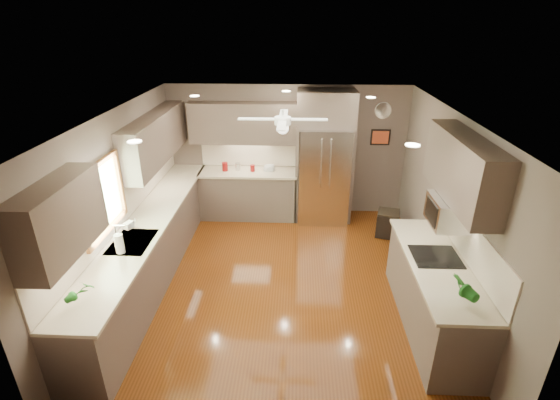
# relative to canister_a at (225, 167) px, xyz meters

# --- Properties ---
(floor) EXTENTS (5.00, 5.00, 0.00)m
(floor) POSITION_rel_canister_a_xyz_m (1.16, -2.19, -1.02)
(floor) COLOR #4B220A
(floor) RESTS_ON ground
(ceiling) EXTENTS (5.00, 5.00, 0.00)m
(ceiling) POSITION_rel_canister_a_xyz_m (1.16, -2.19, 1.48)
(ceiling) COLOR white
(ceiling) RESTS_ON ground
(wall_back) EXTENTS (4.50, 0.00, 4.50)m
(wall_back) POSITION_rel_canister_a_xyz_m (1.16, 0.31, 0.23)
(wall_back) COLOR brown
(wall_back) RESTS_ON ground
(wall_front) EXTENTS (4.50, 0.00, 4.50)m
(wall_front) POSITION_rel_canister_a_xyz_m (1.16, -4.69, 0.23)
(wall_front) COLOR brown
(wall_front) RESTS_ON ground
(wall_left) EXTENTS (0.00, 5.00, 5.00)m
(wall_left) POSITION_rel_canister_a_xyz_m (-1.09, -2.19, 0.23)
(wall_left) COLOR brown
(wall_left) RESTS_ON ground
(wall_right) EXTENTS (0.00, 5.00, 5.00)m
(wall_right) POSITION_rel_canister_a_xyz_m (3.41, -2.19, 0.23)
(wall_right) COLOR brown
(wall_right) RESTS_ON ground
(canister_a) EXTENTS (0.12, 0.12, 0.17)m
(canister_a) POSITION_rel_canister_a_xyz_m (0.00, 0.00, 0.00)
(canister_a) COLOR maroon
(canister_a) RESTS_ON back_run
(canister_b) EXTENTS (0.11, 0.11, 0.15)m
(canister_b) POSITION_rel_canister_a_xyz_m (0.24, 0.05, -0.01)
(canister_b) COLOR silver
(canister_b) RESTS_ON back_run
(canister_d) EXTENTS (0.11, 0.11, 0.13)m
(canister_d) POSITION_rel_canister_a_xyz_m (0.52, -0.00, -0.02)
(canister_d) COLOR maroon
(canister_d) RESTS_ON back_run
(soap_bottle) EXTENTS (0.11, 0.12, 0.20)m
(soap_bottle) POSITION_rel_canister_a_xyz_m (-0.90, -2.40, 0.02)
(soap_bottle) COLOR white
(soap_bottle) RESTS_ON left_run
(potted_plant_left) EXTENTS (0.21, 0.18, 0.33)m
(potted_plant_left) POSITION_rel_canister_a_xyz_m (-0.77, -3.97, 0.09)
(potted_plant_left) COLOR #1C631C
(potted_plant_left) RESTS_ON left_run
(potted_plant_right) EXTENTS (0.24, 0.22, 0.35)m
(potted_plant_right) POSITION_rel_canister_a_xyz_m (3.08, -3.75, 0.09)
(potted_plant_right) COLOR #1C631C
(potted_plant_right) RESTS_ON right_run
(bowl) EXTENTS (0.27, 0.27, 0.05)m
(bowl) POSITION_rel_canister_a_xyz_m (0.84, 0.01, -0.05)
(bowl) COLOR beige
(bowl) RESTS_ON back_run
(left_run) EXTENTS (0.65, 4.70, 1.45)m
(left_run) POSITION_rel_canister_a_xyz_m (-0.79, -2.04, -0.54)
(left_run) COLOR #4D3F38
(left_run) RESTS_ON ground
(back_run) EXTENTS (1.85, 0.65, 1.45)m
(back_run) POSITION_rel_canister_a_xyz_m (0.44, 0.01, -0.54)
(back_run) COLOR #4D3F38
(back_run) RESTS_ON ground
(uppers) EXTENTS (4.50, 4.70, 0.95)m
(uppers) POSITION_rel_canister_a_xyz_m (0.42, -1.48, 0.85)
(uppers) COLOR #4D3F38
(uppers) RESTS_ON wall_left
(window) EXTENTS (0.05, 1.12, 0.92)m
(window) POSITION_rel_canister_a_xyz_m (-1.06, -2.69, 0.53)
(window) COLOR #BFF2B2
(window) RESTS_ON wall_left
(sink) EXTENTS (0.50, 0.70, 0.32)m
(sink) POSITION_rel_canister_a_xyz_m (-0.77, -2.69, -0.11)
(sink) COLOR silver
(sink) RESTS_ON left_run
(refrigerator) EXTENTS (1.06, 0.75, 2.45)m
(refrigerator) POSITION_rel_canister_a_xyz_m (1.86, -0.03, 0.17)
(refrigerator) COLOR silver
(refrigerator) RESTS_ON ground
(right_run) EXTENTS (0.70, 2.20, 1.45)m
(right_run) POSITION_rel_canister_a_xyz_m (3.09, -2.99, -0.54)
(right_run) COLOR #4D3F38
(right_run) RESTS_ON ground
(microwave) EXTENTS (0.43, 0.55, 0.34)m
(microwave) POSITION_rel_canister_a_xyz_m (3.19, -2.74, 0.46)
(microwave) COLOR silver
(microwave) RESTS_ON wall_right
(ceiling_fan) EXTENTS (1.18, 1.18, 0.32)m
(ceiling_fan) POSITION_rel_canister_a_xyz_m (1.16, -1.89, 1.31)
(ceiling_fan) COLOR white
(ceiling_fan) RESTS_ON ceiling
(recessed_lights) EXTENTS (2.84, 3.14, 0.01)m
(recessed_lights) POSITION_rel_canister_a_xyz_m (1.12, -1.79, 1.47)
(recessed_lights) COLOR white
(recessed_lights) RESTS_ON ceiling
(wall_clock) EXTENTS (0.30, 0.03, 0.30)m
(wall_clock) POSITION_rel_canister_a_xyz_m (2.91, 0.29, 1.03)
(wall_clock) COLOR white
(wall_clock) RESTS_ON wall_back
(framed_print) EXTENTS (0.36, 0.03, 0.30)m
(framed_print) POSITION_rel_canister_a_xyz_m (2.91, 0.29, 0.53)
(framed_print) COLOR black
(framed_print) RESTS_ON wall_back
(stool) EXTENTS (0.46, 0.46, 0.46)m
(stool) POSITION_rel_canister_a_xyz_m (3.00, -0.69, -0.78)
(stool) COLOR black
(stool) RESTS_ON ground
(paper_towel) EXTENTS (0.11, 0.11, 0.27)m
(paper_towel) POSITION_rel_canister_a_xyz_m (-0.79, -2.98, 0.06)
(paper_towel) COLOR white
(paper_towel) RESTS_ON left_run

